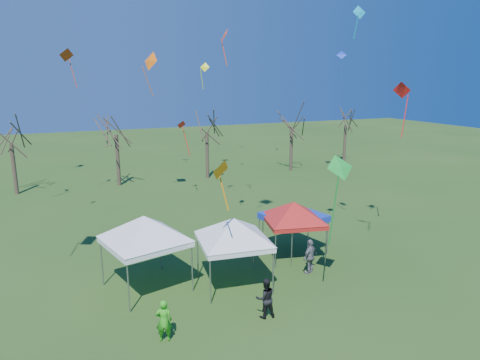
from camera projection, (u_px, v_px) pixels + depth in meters
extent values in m
plane|color=#254A17|center=(256.00, 307.00, 18.20)|extent=(140.00, 140.00, 0.00)
cylinder|color=#3D2D21|center=(14.00, 169.00, 35.67)|extent=(0.32, 0.32, 4.28)
cylinder|color=#3D2D21|center=(118.00, 160.00, 38.60)|extent=(0.32, 0.32, 4.64)
cylinder|color=#3D2D21|center=(207.00, 155.00, 41.52)|extent=(0.32, 0.32, 4.49)
cylinder|color=#3D2D21|center=(291.00, 150.00, 45.04)|extent=(0.32, 0.32, 4.47)
cylinder|color=#3D2D21|center=(345.00, 143.00, 50.11)|extent=(0.32, 0.32, 4.23)
cylinder|color=gray|center=(129.00, 288.00, 17.51)|extent=(0.07, 0.07, 2.17)
cylinder|color=gray|center=(102.00, 264.00, 19.86)|extent=(0.07, 0.07, 2.17)
cylinder|color=gray|center=(192.00, 269.00, 19.32)|extent=(0.07, 0.07, 2.17)
cylinder|color=gray|center=(161.00, 248.00, 21.67)|extent=(0.07, 0.07, 2.17)
cube|color=white|center=(145.00, 241.00, 19.31)|extent=(3.97, 3.97, 0.26)
pyramid|color=white|center=(144.00, 216.00, 19.03)|extent=(4.46, 4.46, 1.09)
cylinder|color=gray|center=(210.00, 282.00, 18.20)|extent=(0.06, 0.06, 2.04)
cylinder|color=gray|center=(198.00, 256.00, 20.87)|extent=(0.06, 0.06, 2.04)
cylinder|color=gray|center=(273.00, 274.00, 18.98)|extent=(0.06, 0.06, 2.04)
cylinder|color=gray|center=(253.00, 250.00, 21.65)|extent=(0.06, 0.06, 2.04)
cube|color=white|center=(234.00, 242.00, 19.66)|extent=(3.40, 3.40, 0.24)
pyramid|color=white|center=(233.00, 218.00, 19.40)|extent=(4.29, 4.29, 1.02)
cylinder|color=gray|center=(275.00, 251.00, 21.60)|extent=(0.06, 0.06, 1.93)
cylinder|color=gray|center=(263.00, 233.00, 24.18)|extent=(0.06, 0.06, 1.93)
cylinder|color=gray|center=(326.00, 248.00, 22.09)|extent=(0.06, 0.06, 1.93)
cylinder|color=gray|center=(308.00, 230.00, 24.67)|extent=(0.06, 0.06, 1.93)
cube|color=#B61611|center=(293.00, 221.00, 22.88)|extent=(3.44, 3.44, 0.23)
pyramid|color=#B61611|center=(294.00, 202.00, 22.64)|extent=(3.99, 3.99, 0.96)
cylinder|color=gray|center=(292.00, 249.00, 21.91)|extent=(0.06, 0.06, 1.90)
cylinder|color=gray|center=(259.00, 234.00, 24.00)|extent=(0.06, 0.06, 1.90)
cylinder|color=gray|center=(328.00, 238.00, 23.43)|extent=(0.06, 0.06, 1.90)
cylinder|color=gray|center=(294.00, 225.00, 25.53)|extent=(0.06, 0.06, 1.90)
cube|color=#102CA8|center=(294.00, 218.00, 23.47)|extent=(3.42, 3.42, 0.23)
cube|color=#102CA8|center=(294.00, 215.00, 23.43)|extent=(3.42, 3.42, 0.11)
imported|color=green|center=(164.00, 321.00, 15.67)|extent=(0.68, 0.54, 1.64)
imported|color=slate|center=(310.00, 257.00, 21.16)|extent=(1.13, 0.82, 1.78)
imported|color=black|center=(265.00, 298.00, 17.24)|extent=(0.89, 0.73, 1.68)
cone|color=#17972C|center=(340.00, 167.00, 17.23)|extent=(1.22, 0.86, 0.99)
cube|color=#17972C|center=(334.00, 211.00, 17.57)|extent=(0.05, 0.47, 3.07)
cone|color=red|center=(402.00, 90.00, 24.43)|extent=(0.90, 1.12, 0.99)
cube|color=red|center=(405.00, 116.00, 24.60)|extent=(0.56, 0.33, 2.44)
cone|color=#FF640D|center=(150.00, 61.00, 31.25)|extent=(1.23, 1.63, 1.43)
cube|color=#FF640D|center=(148.00, 81.00, 31.86)|extent=(0.82, 0.41, 2.22)
cone|color=#1232C4|center=(341.00, 55.00, 39.50)|extent=(1.15, 1.07, 0.80)
cube|color=#1232C4|center=(339.00, 70.00, 39.85)|extent=(0.27, 0.37, 2.31)
cone|color=#0D9FC9|center=(359.00, 12.00, 20.33)|extent=(0.72, 0.36, 0.67)
cube|color=#0D9FC9|center=(356.00, 27.00, 20.45)|extent=(0.07, 0.33, 1.06)
cone|color=red|center=(66.00, 55.00, 30.83)|extent=(1.28, 1.07, 1.00)
cube|color=red|center=(73.00, 73.00, 31.42)|extent=(0.39, 0.75, 2.05)
cone|color=red|center=(181.00, 124.00, 33.55)|extent=(0.97, 0.82, 0.69)
cube|color=red|center=(186.00, 141.00, 34.16)|extent=(0.37, 0.85, 2.30)
cone|color=red|center=(224.00, 35.00, 23.20)|extent=(0.52, 0.82, 0.71)
cube|color=red|center=(224.00, 52.00, 23.55)|extent=(0.34, 0.09, 1.44)
cone|color=#F3FF1A|center=(205.00, 67.00, 34.18)|extent=(0.80, 0.74, 0.77)
cube|color=#F3FF1A|center=(202.00, 80.00, 34.48)|extent=(0.39, 0.46, 1.56)
cone|color=orange|center=(220.00, 170.00, 16.73)|extent=(1.07, 0.93, 0.87)
cube|color=orange|center=(224.00, 192.00, 17.13)|extent=(0.29, 0.44, 1.48)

